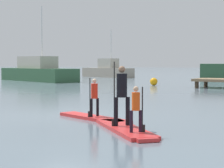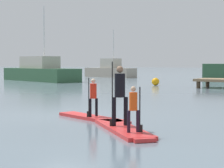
# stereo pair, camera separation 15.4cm
# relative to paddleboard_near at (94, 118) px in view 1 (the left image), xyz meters

# --- Properties ---
(ground_plane) EXTENTS (240.00, 240.00, 0.00)m
(ground_plane) POSITION_rel_paddleboard_near_xyz_m (-1.69, 0.57, -0.05)
(ground_plane) COLOR slate
(paddleboard_near) EXTENTS (3.18, 1.50, 0.10)m
(paddleboard_near) POSITION_rel_paddleboard_near_xyz_m (0.00, 0.00, 0.00)
(paddleboard_near) COLOR red
(paddleboard_near) RESTS_ON ground
(paddler_child_solo) EXTENTS (0.27, 0.40, 1.23)m
(paddler_child_solo) POSITION_rel_paddleboard_near_xyz_m (-0.00, -0.01, 0.73)
(paddler_child_solo) COLOR black
(paddler_child_solo) RESTS_ON paddleboard_near
(paddleboard_far) EXTENTS (2.98, 2.73, 0.10)m
(paddleboard_far) POSITION_rel_paddleboard_near_xyz_m (1.97, -1.40, 0.00)
(paddleboard_far) COLOR red
(paddleboard_far) RESTS_ON ground
(paddler_adult) EXTENTS (0.40, 0.42, 1.73)m
(paddler_adult) POSITION_rel_paddleboard_near_xyz_m (1.73, -1.20, 0.98)
(paddler_adult) COLOR black
(paddler_adult) RESTS_ON paddleboard_far
(paddler_child_front) EXTENTS (0.31, 0.33, 1.13)m
(paddler_child_front) POSITION_rel_paddleboard_near_xyz_m (2.60, -1.94, 0.69)
(paddler_child_front) COLOR black
(paddler_child_front) RESTS_ON paddleboard_far
(fishing_boat_white_large) EXTENTS (10.18, 5.27, 7.11)m
(fishing_boat_white_large) POSITION_rel_paddleboard_near_xyz_m (-20.24, 19.52, 0.84)
(fishing_boat_white_large) COLOR #2D5638
(fishing_boat_white_large) RESTS_ON ground
(motor_boat_small_navy) EXTENTS (7.59, 3.44, 5.67)m
(motor_boat_small_navy) POSITION_rel_paddleboard_near_xyz_m (-20.07, 31.61, 0.75)
(motor_boat_small_navy) COLOR #9E9384
(motor_boat_small_navy) RESTS_ON ground
(mooring_buoy_far) EXTENTS (0.60, 0.60, 0.60)m
(mooring_buoy_far) POSITION_rel_paddleboard_near_xyz_m (-7.26, 18.55, 0.25)
(mooring_buoy_far) COLOR orange
(mooring_buoy_far) RESTS_ON ground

